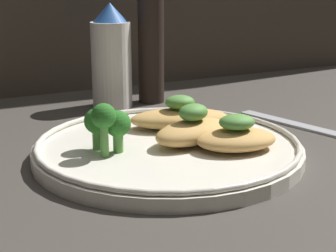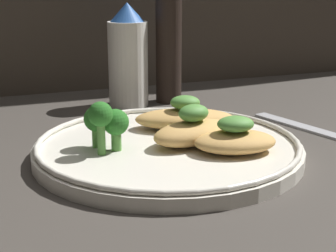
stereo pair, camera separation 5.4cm
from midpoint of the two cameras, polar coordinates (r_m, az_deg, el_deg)
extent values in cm
cube|color=#3D3833|center=(55.56, 2.81, -3.91)|extent=(180.00, 180.00, 1.00)
cylinder|color=silver|center=(55.16, 2.82, -2.74)|extent=(28.66, 28.66, 1.40)
torus|color=silver|center=(54.85, 2.84, -1.75)|extent=(28.06, 28.06, 0.60)
ellipsoid|color=tan|center=(53.00, 10.35, -1.77)|extent=(9.48, 7.34, 2.14)
ellipsoid|color=#518E3D|center=(52.46, 10.46, 0.18)|extent=(4.31, 3.74, 1.60)
ellipsoid|color=tan|center=(54.74, 5.66, -0.79)|extent=(10.54, 7.19, 2.53)
ellipsoid|color=#518E3D|center=(54.15, 5.72, 1.41)|extent=(3.97, 3.48, 1.81)
ellipsoid|color=tan|center=(60.30, 4.48, 0.74)|extent=(12.76, 8.75, 2.34)
ellipsoid|color=#518E3D|center=(59.80, 4.52, 2.58)|extent=(4.18, 3.75, 1.64)
cylinder|color=#569942|center=(53.00, -2.95, -1.57)|extent=(1.04, 1.04, 2.05)
sphere|color=#286B23|center=(52.44, -2.98, 0.49)|extent=(2.70, 2.70, 2.70)
cylinder|color=#569942|center=(53.75, -5.02, -1.30)|extent=(1.05, 1.05, 2.14)
sphere|color=#286B23|center=(53.19, -5.07, 0.75)|extent=(2.64, 2.64, 2.64)
cylinder|color=#569942|center=(51.29, -4.41, -1.46)|extent=(0.83, 0.83, 3.32)
sphere|color=#286B23|center=(50.58, -4.47, 1.28)|extent=(2.50, 2.50, 2.50)
cylinder|color=white|center=(76.41, -2.40, 6.84)|extent=(5.86, 5.86, 12.41)
cone|color=#23519E|center=(75.56, -2.47, 12.51)|extent=(4.98, 4.98, 2.73)
cylinder|color=black|center=(78.42, 2.08, 8.43)|extent=(3.92, 3.92, 16.06)
cube|color=#B2B2B7|center=(67.65, 17.93, -0.30)|extent=(6.17, 18.38, 0.60)
camera|label=1|loc=(0.03, -87.14, 0.83)|focal=55.00mm
camera|label=2|loc=(0.03, 92.86, -0.83)|focal=55.00mm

